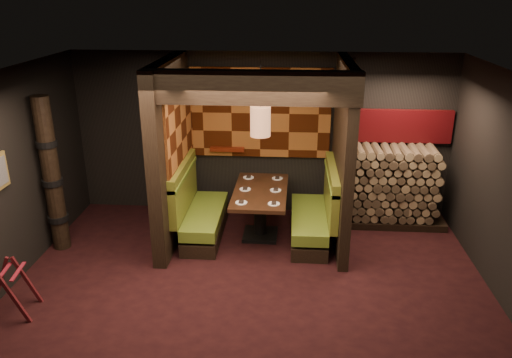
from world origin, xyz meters
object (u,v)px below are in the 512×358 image
object	(u,v)px
booth_bench_right	(315,216)
dining_table	(260,204)
luggage_rack	(7,288)
totem_column	(52,176)
booth_bench_left	(199,213)
firewood_stack	(395,186)
pendant_lamp	(260,121)

from	to	relation	value
booth_bench_right	dining_table	bearing A→B (deg)	178.38
luggage_rack	booth_bench_right	bearing A→B (deg)	30.21
dining_table	luggage_rack	distance (m)	3.77
totem_column	booth_bench_right	bearing A→B (deg)	7.86
booth_bench_right	luggage_rack	world-z (taller)	booth_bench_right
totem_column	luggage_rack	bearing A→B (deg)	-86.60
booth_bench_left	dining_table	size ratio (longest dim) A/B	1.02
booth_bench_left	totem_column	bearing A→B (deg)	-165.25
booth_bench_left	totem_column	xyz separation A→B (m)	(-2.09, -0.55, 0.79)
luggage_rack	dining_table	bearing A→B (deg)	37.36
booth_bench_left	totem_column	size ratio (longest dim) A/B	0.67
firewood_stack	booth_bench_left	bearing A→B (deg)	-167.83
luggage_rack	totem_column	xyz separation A→B (m)	(-0.10, 1.71, 0.83)
booth_bench_left	firewood_stack	size ratio (longest dim) A/B	0.92
dining_table	luggage_rack	size ratio (longest dim) A/B	2.17
dining_table	firewood_stack	bearing A→B (deg)	16.75
booth_bench_right	pendant_lamp	distance (m)	1.79
totem_column	firewood_stack	distance (m)	5.50
dining_table	firewood_stack	size ratio (longest dim) A/B	0.90
booth_bench_right	luggage_rack	size ratio (longest dim) A/B	2.22
luggage_rack	firewood_stack	size ratio (longest dim) A/B	0.42
luggage_rack	pendant_lamp	bearing A→B (deg)	36.75
pendant_lamp	luggage_rack	bearing A→B (deg)	-143.25
luggage_rack	totem_column	bearing A→B (deg)	93.40
booth_bench_left	booth_bench_right	xyz separation A→B (m)	(1.89, 0.00, 0.00)
pendant_lamp	totem_column	distance (m)	3.23
booth_bench_left	booth_bench_right	distance (m)	1.89
pendant_lamp	firewood_stack	bearing A→B (deg)	17.92
booth_bench_left	firewood_stack	xyz separation A→B (m)	(3.25, 0.70, 0.28)
booth_bench_right	luggage_rack	bearing A→B (deg)	-149.79
booth_bench_right	firewood_stack	world-z (taller)	firewood_stack
pendant_lamp	booth_bench_right	bearing A→B (deg)	1.60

